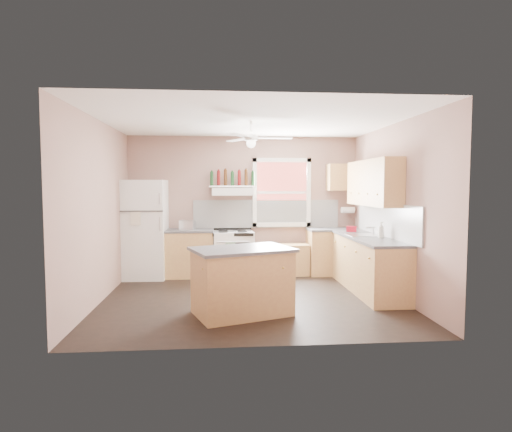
{
  "coord_description": "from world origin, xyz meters",
  "views": [
    {
      "loc": [
        -0.46,
        -6.47,
        1.72
      ],
      "look_at": [
        0.1,
        0.3,
        1.25
      ],
      "focal_mm": 30.0,
      "sensor_mm": 36.0,
      "label": 1
    }
  ],
  "objects": [
    {
      "name": "toaster",
      "position": [
        -1.09,
        1.68,
        0.99
      ],
      "size": [
        0.32,
        0.24,
        0.18
      ],
      "primitive_type": "cube",
      "rotation": [
        0.0,
        0.0,
        -0.32
      ],
      "color": "silver",
      "rests_on": "counter_left"
    },
    {
      "name": "wall_left",
      "position": [
        -2.27,
        0.0,
        1.35
      ],
      "size": [
        0.05,
        4.0,
        2.7
      ],
      "primitive_type": "cube",
      "color": "#89675C",
      "rests_on": "ground"
    },
    {
      "name": "window_view",
      "position": [
        0.75,
        1.98,
        1.6
      ],
      "size": [
        1.0,
        0.02,
        1.2
      ],
      "primitive_type": "cube",
      "color": "maroon",
      "rests_on": "wall_back"
    },
    {
      "name": "bottle_shelf",
      "position": [
        -0.23,
        1.87,
        1.72
      ],
      "size": [
        0.9,
        0.26,
        0.03
      ],
      "primitive_type": "cube",
      "color": "white",
      "rests_on": "range_hood"
    },
    {
      "name": "base_cabinet_left",
      "position": [
        -1.06,
        1.7,
        0.43
      ],
      "size": [
        0.9,
        0.6,
        0.86
      ],
      "primitive_type": "cube",
      "color": "#AB7847",
      "rests_on": "floor"
    },
    {
      "name": "red_caddy",
      "position": [
        1.9,
        1.06,
        0.95
      ],
      "size": [
        0.21,
        0.17,
        0.1
      ],
      "primitive_type": "cube",
      "rotation": [
        0.0,
        0.0,
        -0.34
      ],
      "color": "#AC0E1E",
      "rests_on": "counter_right"
    },
    {
      "name": "wall_back",
      "position": [
        0.0,
        2.02,
        1.35
      ],
      "size": [
        4.5,
        0.05,
        2.7
      ],
      "primitive_type": "cube",
      "color": "#89675C",
      "rests_on": "ground"
    },
    {
      "name": "sink",
      "position": [
        1.94,
        0.5,
        0.9
      ],
      "size": [
        0.55,
        0.45,
        0.03
      ],
      "primitive_type": "cube",
      "color": "silver",
      "rests_on": "counter_right"
    },
    {
      "name": "backsplash_right",
      "position": [
        2.23,
        0.3,
        1.18
      ],
      "size": [
        0.03,
        2.6,
        0.55
      ],
      "primitive_type": "cube",
      "color": "white",
      "rests_on": "wall_right"
    },
    {
      "name": "counter_right",
      "position": [
        1.94,
        0.3,
        0.88
      ],
      "size": [
        0.62,
        2.22,
        0.04
      ],
      "primitive_type": "cube",
      "color": "#454547",
      "rests_on": "base_cabinet_right"
    },
    {
      "name": "paper_towel",
      "position": [
        2.07,
        1.86,
        1.25
      ],
      "size": [
        0.26,
        0.12,
        0.12
      ],
      "primitive_type": "cylinder",
      "rotation": [
        0.0,
        1.57,
        0.0
      ],
      "color": "white",
      "rests_on": "wall_back"
    },
    {
      "name": "counter_left",
      "position": [
        -1.06,
        1.7,
        0.88
      ],
      "size": [
        0.92,
        0.62,
        0.04
      ],
      "primitive_type": "cube",
      "color": "#454547",
      "rests_on": "base_cabinet_left"
    },
    {
      "name": "window_frame",
      "position": [
        0.75,
        1.96,
        1.6
      ],
      "size": [
        1.16,
        0.07,
        1.36
      ],
      "primitive_type": "cube",
      "color": "white",
      "rests_on": "wall_back"
    },
    {
      "name": "ceiling_fan_hub",
      "position": [
        0.0,
        0.0,
        2.45
      ],
      "size": [
        0.2,
        0.2,
        0.08
      ],
      "primitive_type": "cylinder",
      "color": "white",
      "rests_on": "ceiling"
    },
    {
      "name": "island",
      "position": [
        -0.18,
        -0.81,
        0.43
      ],
      "size": [
        1.4,
        1.13,
        0.86
      ],
      "primitive_type": "cube",
      "rotation": [
        0.0,
        0.0,
        0.34
      ],
      "color": "#AB7847",
      "rests_on": "floor"
    },
    {
      "name": "faucet",
      "position": [
        2.1,
        0.5,
        0.97
      ],
      "size": [
        0.03,
        0.03,
        0.14
      ],
      "primitive_type": "cylinder",
      "color": "silver",
      "rests_on": "sink"
    },
    {
      "name": "counter_corner",
      "position": [
        1.75,
        1.7,
        0.88
      ],
      "size": [
        1.02,
        0.62,
        0.04
      ],
      "primitive_type": "cube",
      "color": "#454547",
      "rests_on": "base_cabinet_corner"
    },
    {
      "name": "ceiling",
      "position": [
        0.0,
        0.0,
        2.7
      ],
      "size": [
        4.5,
        4.5,
        0.0
      ],
      "primitive_type": "plane",
      "color": "white",
      "rests_on": "ground"
    },
    {
      "name": "island_top",
      "position": [
        -0.18,
        -0.81,
        0.88
      ],
      "size": [
        1.49,
        1.22,
        0.04
      ],
      "primitive_type": "cube",
      "rotation": [
        0.0,
        0.0,
        0.34
      ],
      "color": "#454547",
      "rests_on": "island"
    },
    {
      "name": "base_cabinet_corner",
      "position": [
        1.75,
        1.7,
        0.43
      ],
      "size": [
        1.0,
        0.6,
        0.86
      ],
      "primitive_type": "cube",
      "color": "#AB7847",
      "rests_on": "floor"
    },
    {
      "name": "cart",
      "position": [
        0.95,
        1.66,
        0.28
      ],
      "size": [
        0.56,
        0.38,
        0.56
      ],
      "primitive_type": "cube",
      "rotation": [
        0.0,
        0.0,
        0.02
      ],
      "color": "#AB7847",
      "rests_on": "floor"
    },
    {
      "name": "wall_right",
      "position": [
        2.27,
        0.0,
        1.35
      ],
      "size": [
        0.05,
        4.0,
        2.7
      ],
      "primitive_type": "cube",
      "color": "#89675C",
      "rests_on": "ground"
    },
    {
      "name": "backsplash_back",
      "position": [
        0.45,
        1.99,
        1.18
      ],
      "size": [
        2.9,
        0.03,
        0.55
      ],
      "primitive_type": "cube",
      "color": "white",
      "rests_on": "wall_back"
    },
    {
      "name": "base_cabinet_right",
      "position": [
        1.95,
        0.3,
        0.43
      ],
      "size": [
        0.6,
        2.2,
        0.86
      ],
      "primitive_type": "cube",
      "color": "#AB7847",
      "rests_on": "floor"
    },
    {
      "name": "refrigerator",
      "position": [
        -1.88,
        1.66,
        0.92
      ],
      "size": [
        0.8,
        0.78,
        1.84
      ],
      "primitive_type": "cube",
      "rotation": [
        0.0,
        0.0,
        -0.02
      ],
      "color": "white",
      "rests_on": "floor"
    },
    {
      "name": "upper_cabinet_right",
      "position": [
        2.08,
        0.5,
        1.78
      ],
      "size": [
        0.33,
        1.8,
        0.76
      ],
      "primitive_type": "cube",
      "color": "#AB7847",
      "rests_on": "wall_right"
    },
    {
      "name": "floor",
      "position": [
        0.0,
        0.0,
        0.0
      ],
      "size": [
        4.5,
        4.5,
        0.0
      ],
      "primitive_type": "plane",
      "color": "black",
      "rests_on": "ground"
    },
    {
      "name": "range_hood",
      "position": [
        -0.23,
        1.75,
        1.62
      ],
      "size": [
        0.78,
        0.5,
        0.14
      ],
      "primitive_type": "cube",
      "color": "white",
      "rests_on": "wall_back"
    },
    {
      "name": "wine_bottles",
      "position": [
        -0.23,
        1.87,
        1.88
      ],
      "size": [
        0.86,
        0.06,
        0.31
      ],
      "color": "#143819",
      "rests_on": "bottle_shelf"
    },
    {
      "name": "stove",
      "position": [
        -0.23,
        1.7,
        0.43
      ],
      "size": [
        0.81,
        0.7,
        0.86
      ],
      "primitive_type": "cube",
      "rotation": [
        0.0,
        0.0,
        0.09
      ],
      "color": "white",
      "rests_on": "floor"
    },
    {
      "name": "upper_cabinet_corner",
      "position": [
        1.95,
        1.83,
        1.9
      ],
      "size": [
        0.6,
        0.33,
        0.52
      ],
      "primitive_type": "cube",
      "color": "#AB7847",
      "rests_on": "wall_back"
    },
    {
      "name": "soap_bottle",
      "position": [
        2.09,
        0.12,
        1.03
      ],
      "size": [
        0.14,
        0.14,
        0.26
      ],
      "primitive_type": "imported",
      "rotation": [
        0.0,
        0.0,
        0.97
      ],
      "color": "silver",
      "rests_on": "counter_right"
    }
  ]
}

